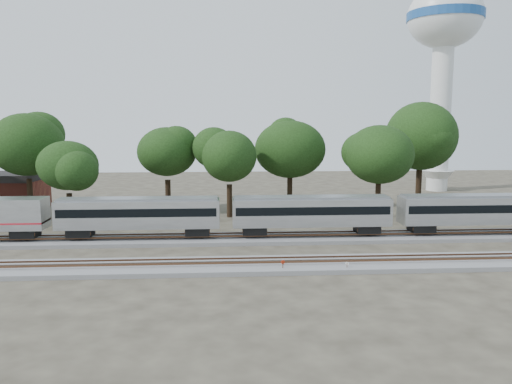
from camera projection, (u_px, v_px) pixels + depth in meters
ground at (223, 256)px, 46.73m from camera, size 160.00×160.00×0.00m
track_far at (223, 239)px, 52.63m from camera, size 160.00×5.00×0.73m
track_near at (223, 266)px, 42.75m from camera, size 160.00×5.00×0.73m
train at (396, 210)px, 53.37m from camera, size 104.97×2.99×4.41m
switch_stand_red at (283, 265)px, 41.42m from camera, size 0.33×0.14×1.08m
switch_stand_white at (347, 265)px, 41.62m from camera, size 0.28×0.09×0.88m
switch_lever at (321, 272)px, 41.29m from camera, size 0.56×0.43×0.30m
water_tower at (444, 39)px, 87.79m from camera, size 13.10×13.10×36.26m
brick_building at (3, 191)px, 70.86m from camera, size 11.49×8.51×5.26m
tree_1 at (27, 145)px, 64.00m from camera, size 9.71×9.71×13.69m
tree_2 at (68, 166)px, 59.57m from camera, size 7.39×7.39×10.42m
tree_3 at (167, 152)px, 68.10m from camera, size 8.56×8.56×12.06m
tree_4 at (229, 156)px, 64.77m from camera, size 8.15×8.15×11.50m
tree_5 at (290, 149)px, 70.03m from camera, size 8.77×8.77×12.37m
tree_6 at (379, 155)px, 64.38m from camera, size 8.41×8.41×11.86m
tree_7 at (421, 136)px, 74.13m from camera, size 10.52×10.52×14.83m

